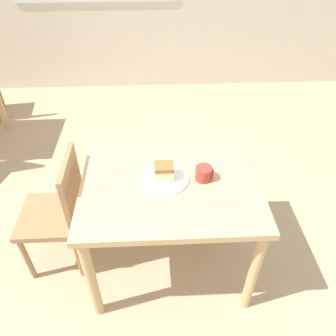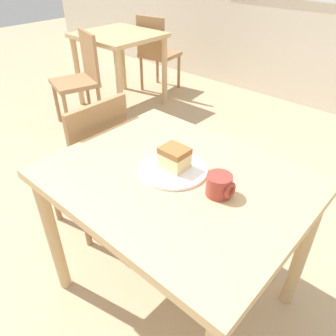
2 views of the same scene
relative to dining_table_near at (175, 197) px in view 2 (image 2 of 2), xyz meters
name	(u,v)px [view 2 (image 2 of 2)]	position (x,y,z in m)	size (l,w,h in m)	color
ground_plane	(126,304)	(-0.13, -0.22, -0.64)	(14.00, 14.00, 0.00)	tan
dining_table_near	(175,197)	(0.00, 0.00, 0.00)	(1.02, 0.81, 0.75)	tan
dining_table_far	(119,47)	(-2.05, 1.46, -0.02)	(0.79, 0.74, 0.77)	tan
chair_near_window	(92,162)	(-0.70, 0.07, -0.17)	(0.39, 0.39, 0.87)	#9E754C
chair_far_corner	(80,77)	(-1.97, 0.90, -0.17)	(0.48, 0.48, 0.87)	#9E754C
chair_far_opposite	(157,52)	(-2.04, 2.02, -0.17)	(0.44, 0.44, 0.87)	#9E754C
plate	(173,169)	(-0.03, 0.02, 0.11)	(0.28, 0.28, 0.01)	white
cake_slice	(175,158)	(-0.03, 0.03, 0.17)	(0.11, 0.09, 0.09)	beige
coffee_mug	(220,185)	(0.20, 0.02, 0.15)	(0.10, 0.09, 0.08)	#9E382D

